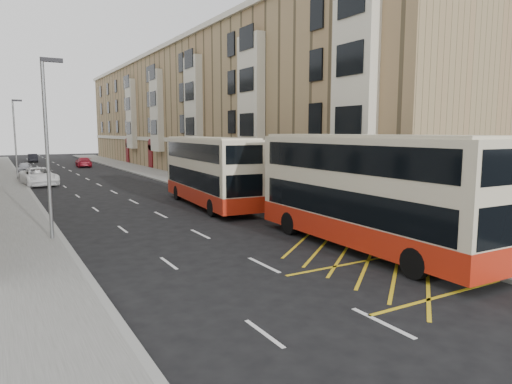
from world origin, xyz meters
TOP-DOWN VIEW (x-y plane):
  - ground at (0.00, 0.00)m, footprint 200.00×200.00m
  - pavement_right at (8.00, 30.00)m, footprint 4.00×120.00m
  - pavement_left at (-7.50, 30.00)m, footprint 3.00×120.00m
  - kerb_right at (6.00, 30.00)m, footprint 0.25×120.00m
  - kerb_left at (-6.00, 30.00)m, footprint 0.25×120.00m
  - road_markings at (0.00, 45.00)m, footprint 10.00×110.00m
  - terrace_right at (14.88, 45.38)m, footprint 10.75×79.00m
  - guard_railing at (6.25, 5.75)m, footprint 0.06×6.56m
  - street_lamp_near at (-6.35, 12.00)m, footprint 0.93×0.18m
  - street_lamp_far at (-6.35, 42.00)m, footprint 0.93×0.18m
  - double_decker_front at (4.89, 3.88)m, footprint 3.05×12.17m
  - double_decker_rear at (3.91, 17.52)m, footprint 3.53×11.66m
  - pedestrian_near at (6.35, 1.00)m, footprint 0.76×0.64m
  - pedestrian_mid at (9.65, 1.04)m, footprint 0.95×0.75m
  - pedestrian_far at (6.35, 5.82)m, footprint 1.16×0.92m
  - white_van at (-4.88, 36.40)m, footprint 3.30×6.14m
  - car_silver at (-5.20, 51.71)m, footprint 2.09×3.94m
  - car_dark at (-2.75, 72.77)m, footprint 1.56×4.12m
  - car_red at (2.63, 57.72)m, footprint 2.23×4.81m

SIDE VIEW (x-z plane):
  - ground at x=0.00m, z-range 0.00..0.00m
  - road_markings at x=0.00m, z-range 0.00..0.01m
  - pavement_right at x=8.00m, z-range 0.00..0.15m
  - pavement_left at x=-7.50m, z-range 0.00..0.15m
  - kerb_right at x=6.00m, z-range 0.00..0.15m
  - kerb_left at x=-6.00m, z-range 0.00..0.15m
  - car_silver at x=-5.20m, z-range 0.00..1.28m
  - car_dark at x=-2.75m, z-range 0.00..1.34m
  - car_red at x=2.63m, z-range 0.00..1.36m
  - white_van at x=-4.88m, z-range 0.00..1.64m
  - guard_railing at x=6.25m, z-range 0.35..1.36m
  - pedestrian_near at x=6.35m, z-range 0.15..1.92m
  - pedestrian_far at x=6.35m, z-range 0.15..1.99m
  - pedestrian_mid at x=9.65m, z-range 0.15..2.05m
  - double_decker_rear at x=3.91m, z-range 0.04..4.62m
  - double_decker_front at x=4.89m, z-range 0.04..4.88m
  - street_lamp_near at x=-6.35m, z-range 0.64..8.64m
  - street_lamp_far at x=-6.35m, z-range 0.64..8.64m
  - terrace_right at x=14.88m, z-range -0.10..15.15m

